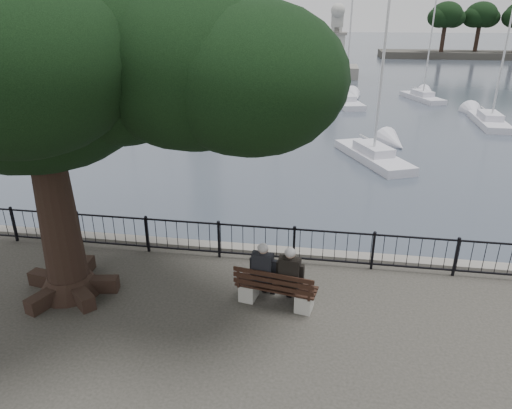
% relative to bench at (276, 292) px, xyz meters
% --- Properties ---
extents(harbor, '(260.00, 260.00, 1.20)m').
position_rel_bench_xyz_m(harbor, '(-0.75, 2.44, -0.83)').
color(harbor, slate).
rests_on(harbor, ground).
extents(railing, '(22.06, 0.06, 1.00)m').
position_rel_bench_xyz_m(railing, '(-0.75, 1.94, 0.23)').
color(railing, black).
rests_on(railing, ground).
extents(bench, '(1.88, 0.85, 0.96)m').
position_rel_bench_xyz_m(bench, '(0.00, 0.00, 0.00)').
color(bench, '#A5A39A').
rests_on(bench, ground).
extents(person_left, '(0.51, 0.80, 1.52)m').
position_rel_bench_xyz_m(person_left, '(-0.27, 0.15, 0.36)').
color(person_left, black).
rests_on(person_left, ground).
extents(person_right, '(0.51, 0.80, 1.52)m').
position_rel_bench_xyz_m(person_right, '(0.33, 0.05, 0.36)').
color(person_right, black).
rests_on(person_right, ground).
extents(tree, '(10.00, 6.98, 8.16)m').
position_rel_bench_xyz_m(tree, '(-4.08, -0.10, 5.04)').
color(tree, black).
rests_on(tree, ground).
extents(lion_monument, '(5.58, 5.58, 8.33)m').
position_rel_bench_xyz_m(lion_monument, '(1.25, 49.38, 0.73)').
color(lion_monument, slate).
rests_on(lion_monument, ground).
extents(sailboat_a, '(3.15, 6.16, 12.05)m').
position_rel_bench_xyz_m(sailboat_a, '(-12.63, 21.23, -1.00)').
color(sailboat_a, silver).
rests_on(sailboat_a, ground).
extents(sailboat_b, '(2.47, 6.15, 13.05)m').
position_rel_bench_xyz_m(sailboat_b, '(-2.45, 22.27, -0.97)').
color(sailboat_b, silver).
rests_on(sailboat_b, ground).
extents(sailboat_c, '(3.90, 5.99, 10.52)m').
position_rel_bench_xyz_m(sailboat_c, '(3.32, 14.95, -1.03)').
color(sailboat_c, silver).
rests_on(sailboat_c, ground).
extents(sailboat_d, '(1.92, 5.98, 10.89)m').
position_rel_bench_xyz_m(sailboat_d, '(11.89, 24.78, -1.02)').
color(sailboat_d, silver).
rests_on(sailboat_d, ground).
extents(sailboat_e, '(2.85, 6.33, 13.97)m').
position_rel_bench_xyz_m(sailboat_e, '(-12.67, 28.72, -0.95)').
color(sailboat_e, silver).
rests_on(sailboat_e, ground).
extents(sailboat_f, '(3.26, 6.43, 12.43)m').
position_rel_bench_xyz_m(sailboat_f, '(2.20, 30.91, -0.99)').
color(sailboat_f, silver).
rests_on(sailboat_f, ground).
extents(sailboat_g, '(3.31, 5.67, 10.21)m').
position_rel_bench_xyz_m(sailboat_g, '(9.02, 34.28, -1.03)').
color(sailboat_g, silver).
rests_on(sailboat_g, ground).
extents(sailboat_h, '(1.76, 5.98, 13.84)m').
position_rel_bench_xyz_m(sailboat_h, '(-4.82, 39.82, -0.95)').
color(sailboat_h, silver).
rests_on(sailboat_h, ground).
extents(far_shore, '(30.00, 8.60, 9.18)m').
position_rel_bench_xyz_m(far_shore, '(24.79, 78.89, 2.66)').
color(far_shore, '#2D2B26').
rests_on(far_shore, ground).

